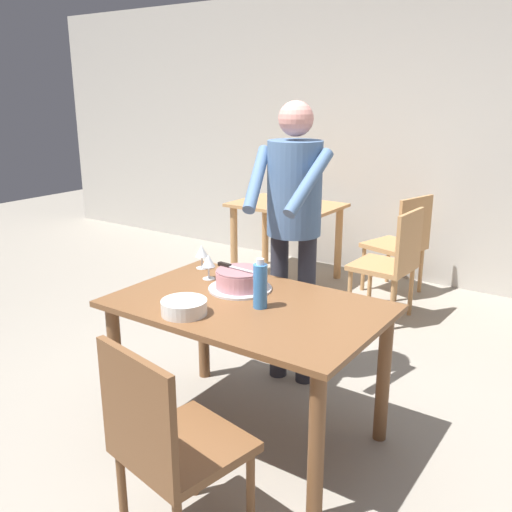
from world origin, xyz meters
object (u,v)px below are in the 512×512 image
chair_near_side (168,442)px  water_bottle (260,285)px  wine_glass_near (208,262)px  background_chair_1 (401,241)px  background_chair_3 (392,261)px  plate_stack (184,307)px  wine_glass_far (202,252)px  background_table (286,220)px  person_cutting_cake (293,214)px  main_dining_table (248,326)px  cake_knife (230,266)px  cake_on_platter (240,280)px

chair_near_side → water_bottle: bearing=98.4°
wine_glass_near → background_chair_1: background_chair_1 is taller
water_bottle → background_chair_3: 1.97m
plate_stack → wine_glass_far: (-0.39, 0.60, 0.07)m
chair_near_side → background_table: chair_near_side is taller
person_cutting_cake → background_chair_3: bearing=83.4°
main_dining_table → plate_stack: size_ratio=6.13×
cake_knife → wine_glass_far: bearing=153.7°
cake_on_platter → wine_glass_far: size_ratio=2.36×
cake_on_platter → background_chair_3: (0.17, 1.78, -0.31)m
plate_stack → person_cutting_cake: bearing=87.4°
plate_stack → wine_glass_far: 0.72m
main_dining_table → plate_stack: (-0.17, -0.29, 0.16)m
background_table → cake_on_platter: bearing=-64.4°
main_dining_table → chair_near_side: size_ratio=1.50×
cake_on_platter → cake_knife: cake_knife is taller
plate_stack → cake_on_platter: bearing=87.6°
background_chair_1 → background_chair_3: bearing=-75.9°
plate_stack → background_chair_3: background_chair_3 is taller
wine_glass_far → background_chair_1: 2.30m
wine_glass_near → background_chair_1: bearing=83.6°
plate_stack → chair_near_side: bearing=-54.8°
cake_knife → plate_stack: size_ratio=1.23×
background_chair_1 → wine_glass_far: bearing=-100.7°
cake_on_platter → background_table: (-1.06, 2.20, -0.22)m
person_cutting_cake → background_chair_1: person_cutting_cake is taller
main_dining_table → cake_on_platter: cake_on_platter is taller
background_chair_3 → cake_on_platter: bearing=-95.5°
cake_on_platter → wine_glass_near: bearing=170.8°
background_table → main_dining_table: bearing=-62.8°
cake_on_platter → cake_knife: bearing=175.4°
wine_glass_near → background_table: 2.33m
background_chair_1 → background_chair_3: same height
plate_stack → wine_glass_near: (-0.23, 0.47, 0.07)m
plate_stack → wine_glass_far: bearing=123.0°
cake_on_platter → person_cutting_cake: person_cutting_cake is taller
cake_on_platter → plate_stack: 0.43m
wine_glass_far → chair_near_side: chair_near_side is taller
cake_on_platter → wine_glass_far: (-0.41, 0.17, 0.05)m
main_dining_table → chair_near_side: bearing=-76.0°
main_dining_table → background_chair_3: background_chair_3 is taller
main_dining_table → background_table: bearing=117.2°
cake_on_platter → background_chair_1: bearing=89.6°
background_chair_1 → person_cutting_cake: bearing=-89.8°
background_table → cake_knife: bearing=-65.8°
cake_on_platter → chair_near_side: (0.35, -0.95, -0.31)m
wine_glass_near → wine_glass_far: bearing=140.5°
wine_glass_near → background_chair_3: 1.83m
chair_near_side → cake_on_platter: bearing=110.3°
wine_glass_far → plate_stack: bearing=-57.0°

